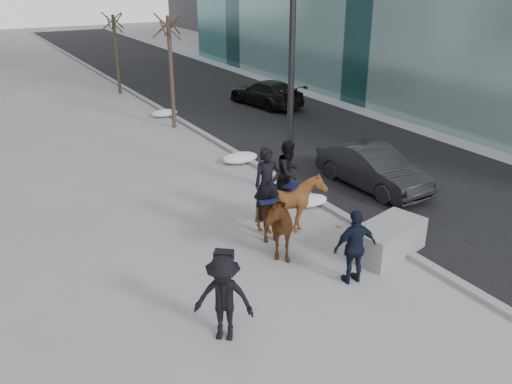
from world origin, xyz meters
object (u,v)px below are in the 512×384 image
car_near (373,168)px  mounted_left (270,215)px  planter (387,239)px  mounted_right (291,196)px

car_near → mounted_left: size_ratio=1.53×
planter → mounted_left: 2.96m
planter → car_near: (2.59, 3.52, 0.27)m
car_near → mounted_left: (-5.04, -1.95, 0.32)m
car_near → mounted_left: 5.41m
planter → mounted_left: bearing=147.4°
car_near → mounted_right: mounted_right is taller
mounted_left → mounted_right: bearing=32.9°
planter → mounted_right: mounted_right is taller
mounted_right → mounted_left: bearing=-147.1°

